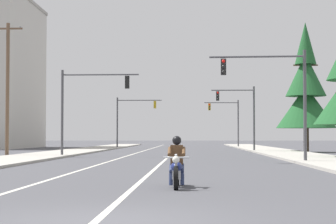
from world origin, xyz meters
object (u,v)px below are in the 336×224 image
Objects in this scene: utility_pole_left_near at (7,87)px; traffic_signal_near_left at (85,99)px; traffic_signal_mid_left at (130,114)px; conifer_tree_right_verge_far at (306,92)px; utility_pole_right_far at (306,104)px; traffic_signal_near_right at (277,88)px; motorcycle_with_rider at (177,167)px; traffic_signal_far_right at (228,116)px; traffic_signal_mid_right at (242,109)px.

traffic_signal_near_left is at bearing -0.76° from utility_pole_left_near.
conifer_tree_right_verge_far reaches higher than traffic_signal_mid_left.
utility_pole_left_near is at bearing -151.89° from utility_pole_right_far.
utility_pole_right_far is (5.69, 22.48, 0.24)m from traffic_signal_near_right.
traffic_signal_far_right is at bearing 85.30° from motorcycle_with_rider.
traffic_signal_near_right is 43.19m from traffic_signal_mid_left.
conifer_tree_right_verge_far is (10.77, 39.03, 4.83)m from motorcycle_with_rider.
utility_pole_left_near is (-18.03, -15.25, 0.97)m from traffic_signal_mid_right.
traffic_signal_far_right is at bearing 89.82° from traffic_signal_near_right.
traffic_signal_mid_left and traffic_signal_far_right have the same top height.
traffic_signal_near_right is at bearing -73.66° from traffic_signal_mid_left.
traffic_signal_near_left is 5.68m from utility_pole_left_near.
motorcycle_with_rider is at bearing -94.70° from traffic_signal_far_right.
traffic_signal_near_left is 21.92m from conifer_tree_right_verge_far.
traffic_signal_near_left is 39.53m from traffic_signal_far_right.
traffic_signal_mid_left is at bearing 126.90° from traffic_signal_mid_right.
traffic_signal_near_left and traffic_signal_mid_right have the same top height.
motorcycle_with_rider is 29.86m from utility_pole_left_near.
traffic_signal_mid_left is 26.18m from conifer_tree_right_verge_far.
utility_pole_left_near is 26.77m from utility_pole_right_far.
traffic_signal_far_right is 0.75× the size of utility_pole_right_far.
utility_pole_right_far reaches higher than traffic_signal_near_right.
conifer_tree_right_verge_far is at bearing -77.59° from traffic_signal_far_right.
traffic_signal_mid_right is at bearing 40.22° from utility_pole_left_near.
traffic_signal_near_right and traffic_signal_mid_left have the same top height.
utility_pole_right_far is at bearing -25.28° from traffic_signal_mid_right.
traffic_signal_near_right is 0.52× the size of conifer_tree_right_verge_far.
motorcycle_with_rider is at bearing -105.40° from utility_pole_right_far.
conifer_tree_right_verge_far is (-0.03, -0.19, 1.05)m from utility_pole_right_far.
motorcycle_with_rider is at bearing -64.29° from utility_pole_left_near.
traffic_signal_near_right is 23.04m from conifer_tree_right_verge_far.
traffic_signal_near_right is 20.48m from utility_pole_left_near.
conifer_tree_right_verge_far reaches higher than motorcycle_with_rider.
utility_pole_right_far reaches higher than traffic_signal_far_right.
traffic_signal_mid_left is at bearing 133.25° from utility_pole_right_far.
utility_pole_right_far reaches higher than traffic_signal_mid_left.
traffic_signal_near_right is (5.11, 16.73, 3.54)m from motorcycle_with_rider.
traffic_signal_near_right is at bearing -90.18° from traffic_signal_far_right.
conifer_tree_right_verge_far is (5.50, -25.01, 1.34)m from traffic_signal_far_right.
motorcycle_with_rider is at bearing -83.10° from traffic_signal_mid_left.
traffic_signal_mid_right is 0.75× the size of utility_pole_right_far.
utility_pole_right_far is at bearing 35.18° from traffic_signal_near_left.
utility_pole_right_far is (23.61, 12.61, -0.65)m from utility_pole_left_near.
traffic_signal_near_right and traffic_signal_mid_right have the same top height.
utility_pole_left_near is 1.16× the size of utility_pole_right_far.
utility_pole_right_far reaches higher than traffic_signal_near_left.
conifer_tree_right_verge_far is (5.66, 22.29, 1.30)m from traffic_signal_near_right.
traffic_signal_mid_right is 1.00× the size of traffic_signal_far_right.
utility_pole_right_far is 0.70× the size of conifer_tree_right_verge_far.
traffic_signal_far_right is (0.04, 22.19, 0.02)m from traffic_signal_mid_right.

